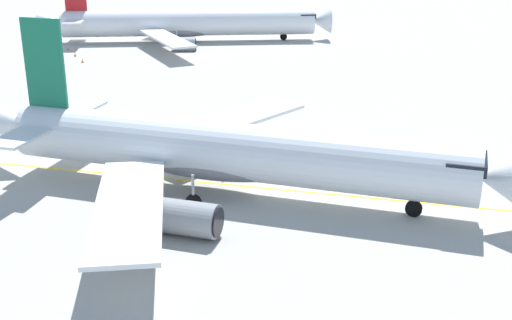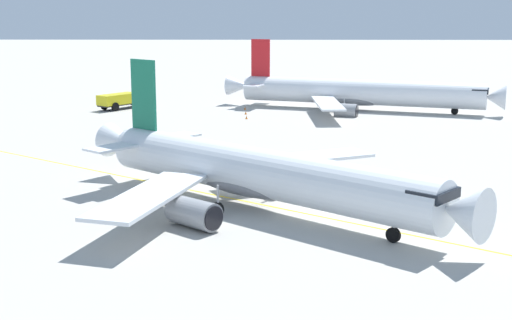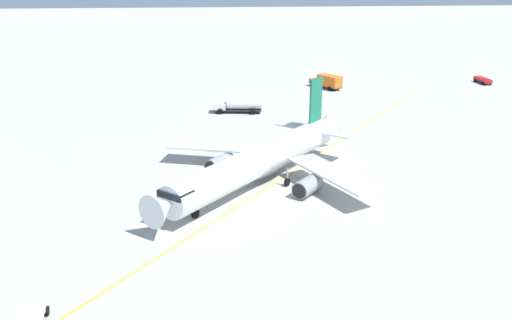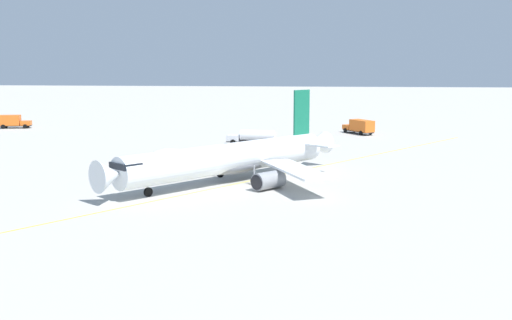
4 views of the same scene
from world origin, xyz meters
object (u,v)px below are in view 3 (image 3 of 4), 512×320
Objects in this scene: airliner_main at (261,161)px; ops_pickup_truck at (483,80)px; fuel_tanker_truck at (239,105)px; catering_truck_truck_extra at (327,81)px.

airliner_main is 82.48m from ops_pickup_truck.
airliner_main reaches higher than ops_pickup_truck.
fuel_tanker_truck is (-35.92, -0.79, -1.43)m from airliner_main.
fuel_tanker_truck reaches higher than ops_pickup_truck.
fuel_tanker_truck is 1.12× the size of catering_truck_truck_extra.
airliner_main is 35.96m from fuel_tanker_truck.
airliner_main is at bearing 98.87° from fuel_tanker_truck.
ops_pickup_truck is (-58.14, 58.46, -2.19)m from airliner_main.
catering_truck_truck_extra is at bearing -129.42° from fuel_tanker_truck.
airliner_main reaches higher than fuel_tanker_truck.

